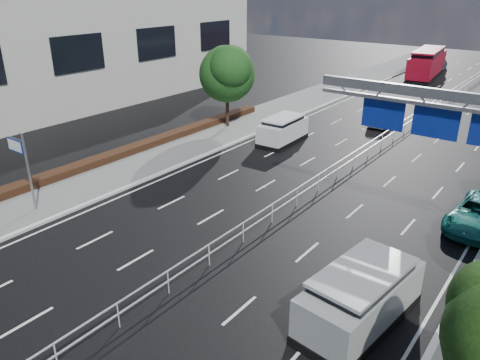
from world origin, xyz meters
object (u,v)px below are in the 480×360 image
Objects in this scene: toilet_sign at (21,157)px; near_car_silver at (383,116)px; overhead_gantry at (453,119)px; parked_car_teal at (480,214)px; red_bus at (427,63)px; near_car_dark at (439,65)px; white_minivan at (283,130)px; silver_minivan at (360,297)px.

near_car_silver is at bearing 71.43° from toilet_sign.
overhead_gantry reaches higher than parked_car_teal.
red_bus reaches higher than near_car_silver.
near_car_silver reaches higher than near_car_dark.
near_car_dark is at bearing 84.26° from red_bus.
red_bus reaches higher than parked_car_teal.
red_bus is 6.32m from near_car_dark.
overhead_gantry is at bearing -124.44° from parked_car_teal.
white_minivan is at bearing 57.61° from near_car_silver.
parked_car_teal is (14.59, -5.37, -0.25)m from white_minivan.
overhead_gantry reaches higher than white_minivan.
white_minivan is at bearing 150.67° from overhead_gantry.
parked_car_teal is (14.05, -37.90, -1.09)m from red_bus.
white_minivan is 1.05× the size of near_car_dark.
white_minivan is 32.55m from red_bus.
white_minivan reaches higher than near_car_silver.
parked_car_teal is (1.56, 1.95, -4.90)m from overhead_gantry.
parked_car_teal is (19.25, 12.00, -2.23)m from toilet_sign.
red_bus is at bearing 114.58° from parked_car_teal.
silver_minivan reaches higher than parked_car_teal.
near_car_silver is 0.80× the size of silver_minivan.
red_bus reaches higher than silver_minivan.
silver_minivan is (17.45, 2.00, -1.88)m from toilet_sign.
parked_car_teal is at bearing -76.25° from red_bus.
silver_minivan is at bearing -91.71° from overhead_gantry.
near_car_silver is at bearing 130.17° from parked_car_teal.
toilet_sign is 22.80m from parked_car_teal.
red_bus is 2.70× the size of near_car_dark.
overhead_gantry is 2.23× the size of white_minivan.
red_bus is at bearing -88.60° from near_car_silver.
near_car_dark is 55.52m from silver_minivan.
overhead_gantry is at bearing 29.60° from toilet_sign.
silver_minivan is at bearing 6.54° from toilet_sign.
overhead_gantry is 9.25m from silver_minivan.
red_bus is 40.44m from parked_car_teal.
red_bus is at bearing 84.04° from toilet_sign.
parked_car_teal is (14.14, -44.13, -0.01)m from near_car_dark.
near_car_dark is (-0.09, 6.23, -1.08)m from red_bus.
toilet_sign is at bearing -106.92° from white_minivan.
parked_car_teal is at bearing 31.93° from toilet_sign.
parked_car_teal is at bearing 118.51° from near_car_silver.
near_car_dark is 0.85× the size of parked_car_teal.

